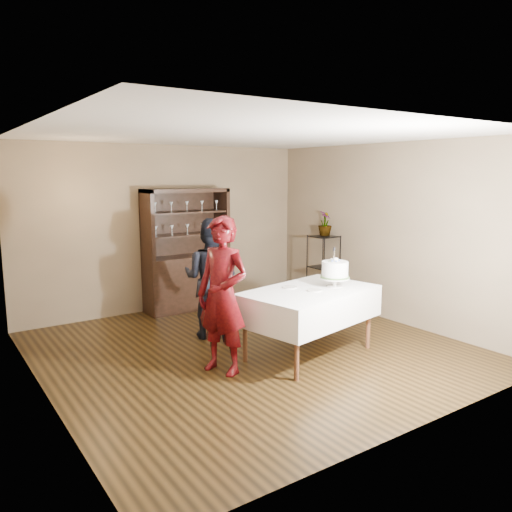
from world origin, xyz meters
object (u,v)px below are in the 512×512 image
at_px(plant_etagere, 323,267).
at_px(cake, 335,271).
at_px(woman, 222,295).
at_px(china_hutch, 187,270).
at_px(potted_plant, 325,223).
at_px(man, 211,278).
at_px(cake_table, 309,305).

relative_size(plant_etagere, cake, 2.37).
bearing_deg(woman, cake, 59.28).
relative_size(china_hutch, potted_plant, 4.73).
distance_m(china_hutch, woman, 2.81).
xyz_separation_m(woman, man, (0.50, 1.15, -0.07)).
bearing_deg(potted_plant, china_hutch, 154.48).
height_order(china_hutch, cake, china_hutch).
bearing_deg(potted_plant, cake, -129.05).
xyz_separation_m(cake_table, man, (-0.66, 1.30, 0.19)).
bearing_deg(man, cake, 179.44).
distance_m(china_hutch, plant_etagere, 2.33).
relative_size(plant_etagere, woman, 0.67).
distance_m(plant_etagere, potted_plant, 0.75).
distance_m(cake_table, potted_plant, 2.68).
bearing_deg(man, potted_plant, -116.49).
distance_m(plant_etagere, woman, 3.38).
relative_size(china_hutch, cake, 3.94).
bearing_deg(man, woman, 119.01).
xyz_separation_m(woman, cake, (1.52, -0.20, 0.14)).
xyz_separation_m(man, potted_plant, (2.51, 0.49, 0.57)).
height_order(plant_etagere, cake_table, plant_etagere).
xyz_separation_m(china_hutch, cake, (0.64, -2.86, 0.37)).
bearing_deg(china_hutch, potted_plant, -25.52).
bearing_deg(potted_plant, man, -169.02).
relative_size(cake_table, man, 1.11).
height_order(china_hutch, plant_etagere, china_hutch).
bearing_deg(cake_table, china_hutch, 95.60).
distance_m(china_hutch, potted_plant, 2.47).
relative_size(plant_etagere, man, 0.73).
bearing_deg(china_hutch, woman, -108.37).
height_order(china_hutch, woman, china_hutch).
xyz_separation_m(plant_etagere, woman, (-2.96, -1.60, 0.24)).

